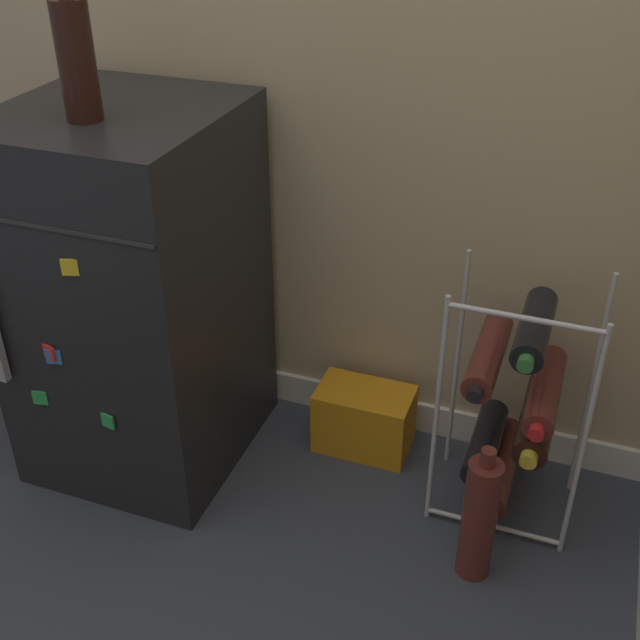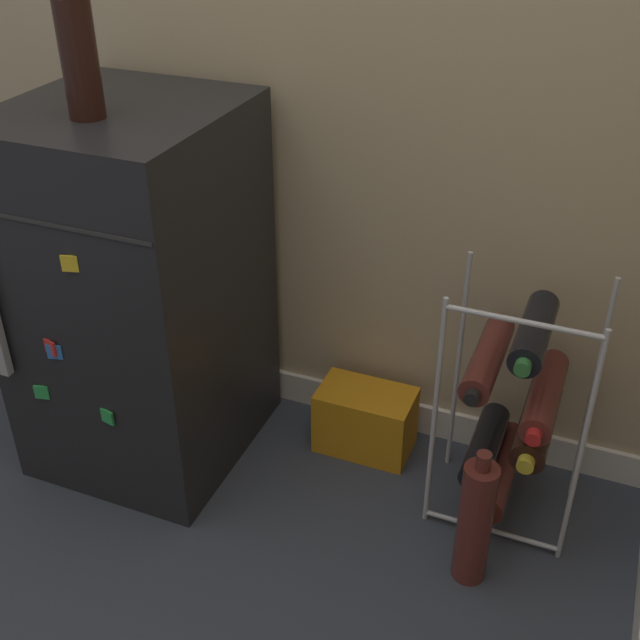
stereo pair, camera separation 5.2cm
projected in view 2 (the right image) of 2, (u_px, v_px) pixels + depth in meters
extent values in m
plane|color=#333842|center=(235.00, 567.00, 1.83)|extent=(14.00, 14.00, 0.00)
cube|color=silver|center=(335.00, 397.00, 2.29)|extent=(6.73, 0.01, 0.09)
cube|color=black|center=(140.00, 292.00, 1.97)|extent=(0.50, 0.53, 0.92)
cube|color=#2D2D2D|center=(48.00, 225.00, 1.61)|extent=(0.49, 0.00, 0.01)
cube|color=green|center=(107.00, 417.00, 1.83)|extent=(0.04, 0.01, 0.04)
cube|color=blue|center=(55.00, 352.00, 1.79)|extent=(0.04, 0.01, 0.04)
cube|color=red|center=(50.00, 347.00, 1.79)|extent=(0.04, 0.02, 0.04)
cube|color=green|center=(42.00, 392.00, 1.88)|extent=(0.04, 0.01, 0.04)
cube|color=yellow|center=(70.00, 264.00, 1.63)|extent=(0.04, 0.02, 0.04)
cylinder|color=#B2B2B7|center=(434.00, 418.00, 1.79)|extent=(0.01, 0.01, 0.62)
cylinder|color=#B2B2B7|center=(581.00, 454.00, 1.69)|extent=(0.01, 0.01, 0.62)
cylinder|color=#B2B2B7|center=(458.00, 366.00, 1.97)|extent=(0.01, 0.01, 0.62)
cylinder|color=#B2B2B7|center=(592.00, 395.00, 1.86)|extent=(0.01, 0.01, 0.62)
cylinder|color=#B2B2B7|center=(490.00, 530.00, 1.90)|extent=(0.32, 0.01, 0.01)
cylinder|color=#B2B2B7|center=(523.00, 322.00, 1.59)|extent=(0.32, 0.01, 0.01)
cylinder|color=#56231E|center=(500.00, 470.00, 1.94)|extent=(0.07, 0.30, 0.07)
cylinder|color=gold|center=(486.00, 515.00, 1.81)|extent=(0.03, 0.02, 0.03)
cylinder|color=black|center=(485.00, 446.00, 1.92)|extent=(0.07, 0.26, 0.07)
cylinder|color=red|center=(472.00, 484.00, 1.81)|extent=(0.03, 0.02, 0.03)
cylinder|color=black|center=(537.00, 421.00, 1.83)|extent=(0.08, 0.29, 0.08)
cylinder|color=gold|center=(526.00, 464.00, 1.70)|extent=(0.04, 0.02, 0.04)
cylinder|color=#56231E|center=(545.00, 395.00, 1.78)|extent=(0.07, 0.28, 0.07)
cylinder|color=red|center=(533.00, 437.00, 1.66)|extent=(0.03, 0.02, 0.03)
cylinder|color=#56231E|center=(488.00, 358.00, 1.79)|extent=(0.07, 0.29, 0.07)
cylinder|color=black|center=(472.00, 397.00, 1.67)|extent=(0.03, 0.02, 0.03)
cylinder|color=black|center=(534.00, 332.00, 1.71)|extent=(0.07, 0.26, 0.07)
cylinder|color=#2D7033|center=(523.00, 367.00, 1.60)|extent=(0.03, 0.02, 0.03)
cube|color=orange|center=(365.00, 420.00, 2.14)|extent=(0.25, 0.15, 0.18)
cylinder|color=black|center=(79.00, 59.00, 1.60)|extent=(0.08, 0.08, 0.24)
cylinder|color=#56231E|center=(475.00, 523.00, 1.73)|extent=(0.08, 0.08, 0.31)
cylinder|color=#56231E|center=(484.00, 461.00, 1.64)|extent=(0.03, 0.03, 0.04)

